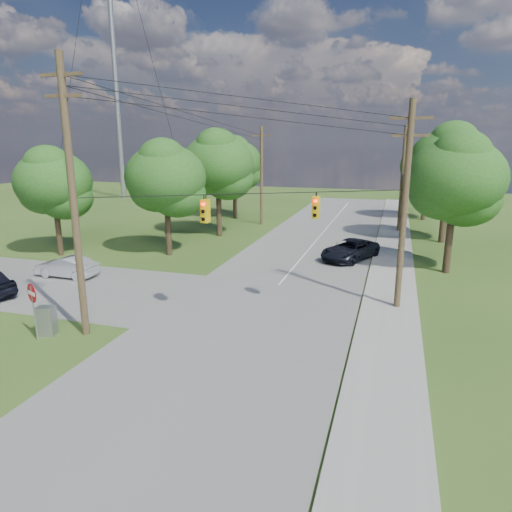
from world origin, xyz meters
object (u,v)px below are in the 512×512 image
(pole_north_e, at_px, (402,178))
(do_not_enter_sign, at_px, (33,300))
(pole_north_w, at_px, (261,175))
(car_cross_silver, at_px, (67,267))
(car_main_north, at_px, (350,250))
(pole_ne, at_px, (405,205))
(control_cabinet, at_px, (46,321))
(pole_sw, at_px, (73,197))

(pole_north_e, distance_m, do_not_enter_sign, 34.46)
(pole_north_w, xyz_separation_m, car_cross_silver, (-6.46, -22.36, -4.43))
(car_cross_silver, xyz_separation_m, car_main_north, (16.96, 9.90, 0.07))
(pole_ne, xyz_separation_m, pole_north_w, (-13.90, 22.00, -0.34))
(do_not_enter_sign, bearing_deg, car_cross_silver, 146.56)
(car_cross_silver, height_order, do_not_enter_sign, do_not_enter_sign)
(pole_north_e, bearing_deg, pole_ne, -90.00)
(pole_ne, height_order, pole_north_w, pole_ne)
(control_cabinet, height_order, do_not_enter_sign, do_not_enter_sign)
(pole_sw, xyz_separation_m, car_cross_silver, (-6.86, 7.24, -5.53))
(car_cross_silver, distance_m, control_cabinet, 9.46)
(pole_sw, bearing_deg, pole_ne, 29.38)
(pole_ne, distance_m, control_cabinet, 17.83)
(car_cross_silver, relative_size, car_main_north, 0.77)
(pole_north_w, bearing_deg, do_not_enter_sign, -92.34)
(pole_north_w, bearing_deg, car_cross_silver, -106.13)
(pole_north_e, relative_size, car_cross_silver, 2.46)
(car_cross_silver, relative_size, control_cabinet, 2.98)
(pole_sw, height_order, control_cabinet, pole_sw)
(pole_ne, relative_size, pole_north_e, 1.05)
(car_main_north, relative_size, do_not_enter_sign, 2.04)
(pole_north_w, relative_size, car_main_north, 1.88)
(pole_sw, relative_size, pole_north_e, 1.20)
(car_cross_silver, bearing_deg, pole_ne, 91.66)
(control_cabinet, bearing_deg, car_main_north, 43.28)
(car_main_north, bearing_deg, pole_ne, -45.82)
(pole_sw, distance_m, pole_ne, 15.51)
(pole_ne, distance_m, do_not_enter_sign, 17.88)
(pole_ne, xyz_separation_m, do_not_enter_sign, (-15.16, -8.78, -3.59))
(pole_north_e, height_order, do_not_enter_sign, pole_north_e)
(car_main_north, xyz_separation_m, do_not_enter_sign, (-11.76, -18.32, 1.11))
(pole_north_e, bearing_deg, pole_north_w, 180.00)
(pole_ne, bearing_deg, pole_north_e, 90.00)
(pole_sw, xyz_separation_m, control_cabinet, (-1.59, -0.61, -5.55))
(pole_sw, relative_size, car_main_north, 2.26)
(pole_sw, distance_m, pole_north_e, 32.55)
(pole_sw, height_order, pole_ne, pole_sw)
(car_cross_silver, xyz_separation_m, control_cabinet, (5.28, -7.85, -0.02))
(pole_sw, xyz_separation_m, car_main_north, (10.10, 17.14, -5.46))
(pole_ne, bearing_deg, car_cross_silver, -178.99)
(pole_sw, bearing_deg, pole_north_e, 65.48)
(pole_north_w, relative_size, control_cabinet, 7.34)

